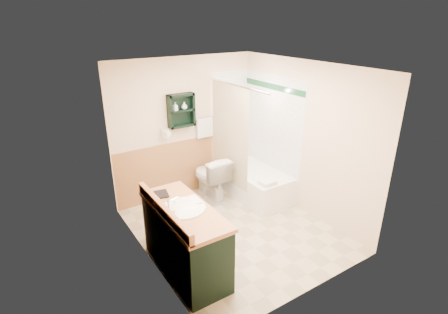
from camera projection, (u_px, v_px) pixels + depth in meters
floor at (234, 230)px, 5.24m from camera, size 3.00×3.00×0.00m
back_wall at (184, 128)px, 5.97m from camera, size 2.60×0.04×2.40m
left_wall at (143, 179)px, 4.12m from camera, size 0.04×3.00×2.40m
right_wall at (304, 139)px, 5.45m from camera, size 0.04×3.00×2.40m
ceiling at (236, 65)px, 4.33m from camera, size 2.60×3.00×0.04m
wainscot_left at (151, 228)px, 4.40m from camera, size 2.98×2.98×1.00m
wainscot_back at (187, 166)px, 6.20m from camera, size 2.58×2.58×1.00m
mirror_frame at (164, 171)px, 3.61m from camera, size 1.30×1.30×1.00m
mirror_glass at (165, 171)px, 3.61m from camera, size 1.20×1.20×0.90m
tile_right at (271, 136)px, 6.07m from camera, size 1.50×1.50×2.10m
tile_back at (235, 128)px, 6.51m from camera, size 0.95×0.95×2.10m
tile_accent at (273, 87)px, 5.75m from camera, size 1.50×1.50×0.10m
wall_shelf at (181, 110)px, 5.70m from camera, size 0.45×0.15×0.55m
hair_dryer at (165, 134)px, 5.70m from camera, size 0.10×0.24×0.18m
towel_bar at (204, 118)px, 6.03m from camera, size 0.40×0.06×0.40m
curtain_rod at (236, 85)px, 5.34m from camera, size 0.03×1.60×0.03m
shower_curtain at (229, 135)px, 5.79m from camera, size 1.05×1.05×1.70m
vanity at (185, 240)px, 4.27m from camera, size 0.59×1.39×0.88m
bathtub at (252, 181)px, 6.22m from camera, size 0.73×1.50×0.48m
toilet at (210, 177)px, 6.03m from camera, size 0.45×0.80×0.78m
counter_towel at (188, 202)px, 4.20m from camera, size 0.28×0.22×0.04m
vanity_book at (154, 188)px, 4.35m from camera, size 0.16×0.05×0.22m
tub_towel at (267, 183)px, 5.56m from camera, size 0.24×0.20×0.07m
soap_bottle_a at (175, 109)px, 5.62m from camera, size 0.08×0.14×0.06m
soap_bottle_b at (184, 106)px, 5.70m from camera, size 0.12×0.14×0.09m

